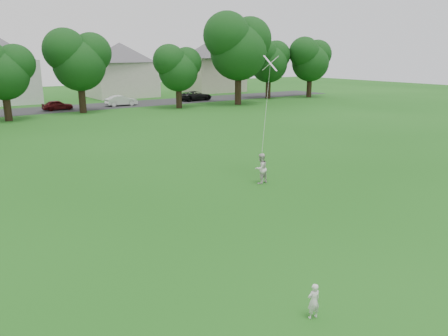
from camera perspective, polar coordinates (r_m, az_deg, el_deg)
ground at (r=14.69m, az=5.18°, el=-10.25°), size 160.00×160.00×0.00m
street at (r=53.23m, az=-25.25°, el=6.66°), size 90.00×7.00×0.01m
toddler at (r=11.12m, az=11.62°, el=-16.66°), size 0.36×0.27×0.91m
older_boy at (r=21.37m, az=4.84°, el=-0.07°), size 0.81×0.67×1.50m
kite at (r=21.47m, az=5.47°, el=7.21°), size 1.16×1.15×5.10m
tree_row at (r=47.30m, az=-22.18°, el=13.87°), size 79.48×10.30×11.36m
house_row at (r=62.86m, az=-26.79°, el=12.08°), size 76.84×12.88×10.50m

